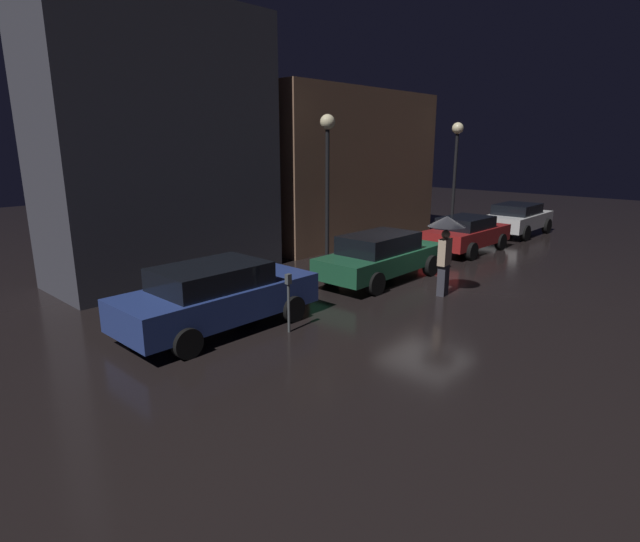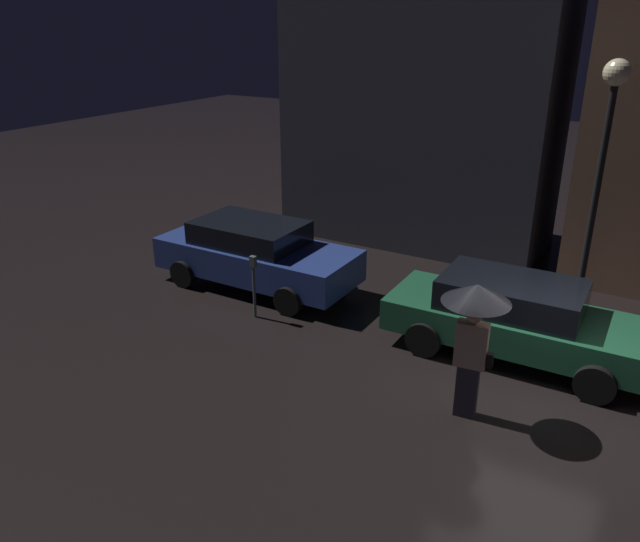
# 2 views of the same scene
# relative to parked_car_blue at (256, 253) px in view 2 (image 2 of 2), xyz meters

# --- Properties ---
(ground_plane) EXTENTS (60.00, 60.00, 0.00)m
(ground_plane) POSITION_rel_parked_car_blue_xyz_m (6.54, -1.48, -0.78)
(ground_plane) COLOR black
(building_facade_left) EXTENTS (6.84, 3.00, 8.01)m
(building_facade_left) POSITION_rel_parked_car_blue_xyz_m (1.77, 5.02, 3.22)
(building_facade_left) COLOR #3D3D47
(building_facade_left) RESTS_ON ground
(parked_car_blue) EXTENTS (4.58, 2.02, 1.49)m
(parked_car_blue) POSITION_rel_parked_car_blue_xyz_m (0.00, 0.00, 0.00)
(parked_car_blue) COLOR navy
(parked_car_blue) RESTS_ON ground
(parked_car_green) EXTENTS (4.68, 1.90, 1.44)m
(parked_car_green) POSITION_rel_parked_car_blue_xyz_m (5.86, -0.21, -0.02)
(parked_car_green) COLOR #1E5638
(parked_car_green) RESTS_ON ground
(pedestrian_with_umbrella) EXTENTS (1.00, 1.00, 2.19)m
(pedestrian_with_umbrella) POSITION_rel_parked_car_blue_xyz_m (5.71, -2.41, 0.88)
(pedestrian_with_umbrella) COLOR #383842
(pedestrian_with_umbrella) RESTS_ON ground
(parking_meter) EXTENTS (0.12, 0.10, 1.33)m
(parking_meter) POSITION_rel_parked_car_blue_xyz_m (0.93, -1.33, 0.04)
(parking_meter) COLOR #4C5154
(parking_meter) RESTS_ON ground
(street_lamp_near) EXTENTS (0.50, 0.50, 4.99)m
(street_lamp_near) POSITION_rel_parked_car_blue_xyz_m (6.50, 2.60, 2.93)
(street_lamp_near) COLOR black
(street_lamp_near) RESTS_ON ground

